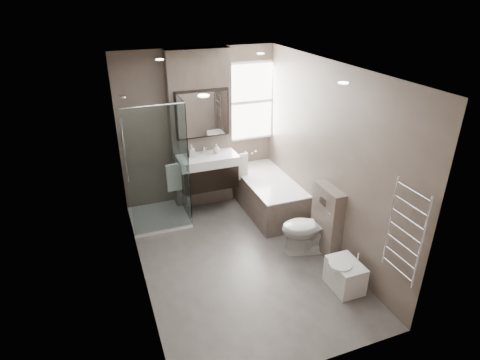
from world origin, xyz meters
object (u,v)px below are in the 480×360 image
toilet (308,228)px  bidet (345,275)px  vanity (208,171)px  bathtub (268,193)px

toilet → bidet: 0.87m
toilet → vanity: bearing=-134.3°
vanity → toilet: (0.97, -1.61, -0.36)m
vanity → bidet: bearing=-67.6°
bathtub → bidet: bearing=-87.6°
vanity → bathtub: size_ratio=0.59×
vanity → bidet: 2.71m
vanity → bathtub: bearing=-19.4°
bathtub → toilet: size_ratio=2.09×
bathtub → bidet: 2.14m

